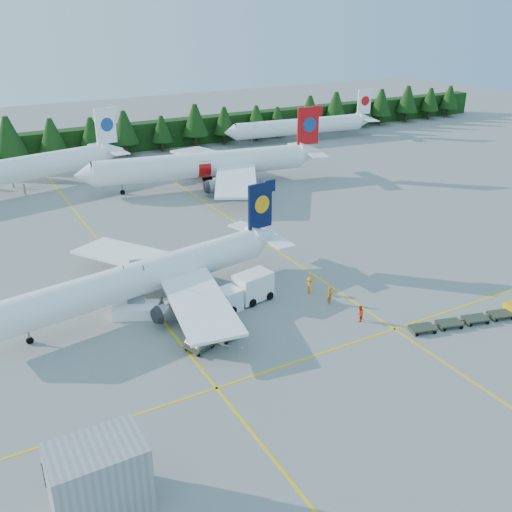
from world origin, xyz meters
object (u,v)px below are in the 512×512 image
airliner_navy (132,281)px  service_truck (245,290)px  airstairs (136,306)px  airliner_red (198,166)px

airliner_navy → service_truck: size_ratio=5.27×
airstairs → service_truck: (11.18, -3.49, 0.66)m
airliner_navy → service_truck: bearing=-33.6°
airliner_navy → airliner_red: 45.13m
airliner_navy → airstairs: bearing=-106.8°
airliner_red → airstairs: (-24.57, -39.30, -2.98)m
airliner_red → airstairs: bearing=-112.7°
airliner_red → service_truck: size_ratio=6.37×
airliner_navy → airstairs: 2.68m
airliner_navy → airliner_red: airliner_red is taller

